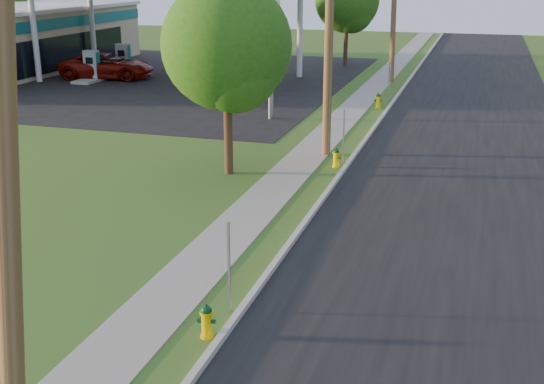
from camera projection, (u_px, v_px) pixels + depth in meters
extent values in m
cube|color=black|center=(454.00, 234.00, 18.22)|extent=(8.00, 120.00, 0.02)
cube|color=#A9A69A|center=(309.00, 217.00, 19.31)|extent=(0.15, 120.00, 0.15)
cube|color=gray|center=(251.00, 213.00, 19.82)|extent=(1.50, 120.00, 0.03)
cube|color=black|center=(144.00, 78.00, 43.89)|extent=(26.00, 28.00, 0.02)
cylinder|color=brown|center=(5.00, 148.00, 8.17)|extent=(1.31, 0.32, 9.48)
cylinder|color=brown|center=(329.00, 23.00, 24.46)|extent=(0.32, 0.32, 9.80)
cylinder|color=brown|center=(394.00, 3.00, 40.85)|extent=(0.49, 0.32, 9.50)
cube|color=gray|center=(229.00, 268.00, 13.83)|extent=(0.05, 0.04, 2.00)
cube|color=gray|center=(344.00, 137.00, 24.54)|extent=(0.05, 0.04, 2.00)
cube|color=gray|center=(389.00, 84.00, 35.61)|extent=(0.05, 0.04, 2.00)
cylinder|color=silver|center=(35.00, 37.00, 41.56)|extent=(0.36, 0.36, 5.50)
cylinder|color=silver|center=(92.00, 28.00, 47.56)|extent=(0.36, 0.36, 5.50)
cylinder|color=silver|center=(269.00, 45.00, 37.39)|extent=(0.36, 0.36, 5.50)
cylinder|color=silver|center=(300.00, 34.00, 43.39)|extent=(0.36, 0.36, 5.50)
cube|color=#A9A69A|center=(93.00, 80.00, 42.75)|extent=(1.20, 3.20, 0.18)
cube|color=#9EA0A3|center=(92.00, 64.00, 42.44)|extent=(0.90, 0.50, 1.70)
cube|color=#0B6063|center=(92.00, 64.00, 42.44)|extent=(0.94, 0.40, 1.50)
cube|color=black|center=(89.00, 61.00, 42.12)|extent=(0.50, 0.02, 0.40)
cube|color=#A9A69A|center=(227.00, 87.00, 40.24)|extent=(1.20, 3.20, 0.18)
cube|color=#9EA0A3|center=(227.00, 70.00, 39.94)|extent=(0.90, 0.50, 1.70)
cube|color=#0B6063|center=(227.00, 70.00, 39.94)|extent=(0.94, 0.40, 1.50)
cube|color=black|center=(225.00, 67.00, 39.62)|extent=(0.50, 0.02, 0.40)
cube|color=#A9A69A|center=(124.00, 71.00, 46.38)|extent=(1.20, 3.20, 0.18)
cube|color=#9EA0A3|center=(123.00, 57.00, 46.08)|extent=(0.90, 0.50, 1.70)
cube|color=#0B6063|center=(123.00, 57.00, 46.08)|extent=(0.94, 0.40, 1.50)
cube|color=black|center=(121.00, 53.00, 45.75)|extent=(0.50, 0.02, 0.40)
cube|color=#A9A69A|center=(249.00, 77.00, 43.88)|extent=(1.20, 3.20, 0.18)
cube|color=#9EA0A3|center=(249.00, 62.00, 43.57)|extent=(0.90, 0.50, 1.70)
cube|color=#0B6063|center=(249.00, 62.00, 43.57)|extent=(0.94, 0.40, 1.50)
cube|color=black|center=(248.00, 58.00, 43.25)|extent=(0.50, 0.02, 0.40)
cube|color=#0B6063|center=(58.00, 23.00, 44.52)|extent=(0.06, 22.00, 0.70)
cube|color=black|center=(61.00, 53.00, 45.11)|extent=(0.06, 16.06, 2.20)
cylinder|color=gray|center=(271.00, 66.00, 31.29)|extent=(0.24, 0.24, 5.00)
cylinder|color=#3A2519|center=(228.00, 126.00, 23.13)|extent=(0.30, 0.30, 3.37)
sphere|color=#265112|center=(226.00, 45.00, 22.28)|extent=(4.31, 4.31, 4.31)
sphere|color=#265112|center=(235.00, 68.00, 22.11)|extent=(2.96, 2.96, 2.96)
cylinder|color=#3A2519|center=(346.00, 41.00, 48.64)|extent=(0.30, 0.30, 3.55)
sphere|color=#265112|center=(347.00, 0.00, 47.75)|extent=(4.55, 4.55, 4.55)
sphere|color=#265112|center=(352.00, 11.00, 47.59)|extent=(3.13, 3.13, 3.13)
cylinder|color=#3A2519|center=(5.00, 31.00, 55.36)|extent=(0.30, 0.30, 3.67)
sphere|color=#265112|center=(3.00, 4.00, 54.29)|extent=(3.23, 3.23, 3.23)
cylinder|color=#DAB601|center=(207.00, 336.00, 13.18)|extent=(0.26, 0.26, 0.06)
cylinder|color=#DAB601|center=(207.00, 324.00, 13.10)|extent=(0.21, 0.21, 0.57)
cylinder|color=#DAB601|center=(206.00, 313.00, 13.02)|extent=(0.26, 0.26, 0.04)
sphere|color=#093515|center=(206.00, 311.00, 13.01)|extent=(0.22, 0.22, 0.22)
cylinder|color=#093515|center=(206.00, 305.00, 12.97)|extent=(0.05, 0.05, 0.06)
cylinder|color=#093515|center=(204.00, 324.00, 12.95)|extent=(0.11, 0.11, 0.10)
cylinder|color=#093515|center=(200.00, 319.00, 13.11)|extent=(0.10, 0.09, 0.09)
cylinder|color=#093515|center=(213.00, 321.00, 13.04)|extent=(0.10, 0.09, 0.09)
cylinder|color=#F6D000|center=(336.00, 166.00, 24.37)|extent=(0.26, 0.26, 0.06)
cylinder|color=#F6D000|center=(336.00, 159.00, 24.29)|extent=(0.21, 0.21, 0.57)
cylinder|color=#F6D000|center=(336.00, 153.00, 24.21)|extent=(0.26, 0.26, 0.04)
sphere|color=#093512|center=(336.00, 152.00, 24.20)|extent=(0.22, 0.22, 0.22)
cylinder|color=#093512|center=(336.00, 149.00, 24.17)|extent=(0.05, 0.05, 0.06)
cylinder|color=#093512|center=(334.00, 158.00, 24.17)|extent=(0.14, 0.14, 0.10)
cylinder|color=#093512|center=(333.00, 157.00, 24.34)|extent=(0.12, 0.11, 0.08)
cylinder|color=#093512|center=(339.00, 158.00, 24.19)|extent=(0.12, 0.11, 0.08)
cylinder|color=#EDCE00|center=(378.00, 107.00, 34.58)|extent=(0.29, 0.29, 0.06)
cylinder|color=#EDCE00|center=(378.00, 102.00, 34.49)|extent=(0.23, 0.23, 0.61)
cylinder|color=#EDCE00|center=(378.00, 97.00, 34.41)|extent=(0.29, 0.29, 0.04)
sphere|color=#0F3923|center=(378.00, 96.00, 34.39)|extent=(0.24, 0.24, 0.24)
cylinder|color=#0F3923|center=(379.00, 94.00, 34.35)|extent=(0.05, 0.05, 0.06)
cylinder|color=#0F3923|center=(378.00, 101.00, 34.33)|extent=(0.13, 0.14, 0.11)
cylinder|color=#0F3923|center=(375.00, 100.00, 34.48)|extent=(0.12, 0.11, 0.09)
cylinder|color=#0F3923|center=(381.00, 101.00, 34.45)|extent=(0.12, 0.11, 0.09)
imported|color=#6C0D05|center=(107.00, 66.00, 43.36)|extent=(6.26, 3.76, 1.63)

